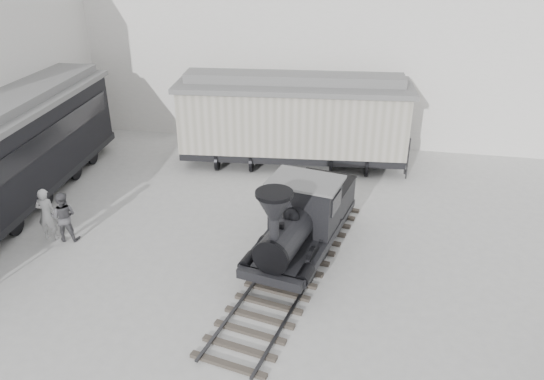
% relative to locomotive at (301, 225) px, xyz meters
% --- Properties ---
extents(ground, '(90.00, 90.00, 0.00)m').
position_rel_locomotive_xyz_m(ground, '(-0.87, -3.82, -1.20)').
color(ground, '#9E9E9B').
extents(north_wall, '(34.00, 2.51, 11.00)m').
position_rel_locomotive_xyz_m(north_wall, '(-0.87, 11.16, 4.35)').
color(north_wall, silver).
rests_on(north_wall, ground).
extents(locomotive, '(3.81, 9.41, 3.25)m').
position_rel_locomotive_xyz_m(locomotive, '(0.00, 0.00, 0.00)').
color(locomotive, '#403B34').
rests_on(locomotive, ground).
extents(boxcar, '(10.04, 3.95, 4.01)m').
position_rel_locomotive_xyz_m(boxcar, '(-1.41, 7.38, 0.90)').
color(boxcar, black).
rests_on(boxcar, ground).
extents(passenger_coach, '(3.81, 14.13, 3.74)m').
position_rel_locomotive_xyz_m(passenger_coach, '(-10.88, 1.04, 0.87)').
color(passenger_coach, black).
rests_on(passenger_coach, ground).
extents(visitor_a, '(0.73, 0.52, 1.85)m').
position_rel_locomotive_xyz_m(visitor_a, '(-8.39, -0.44, -0.27)').
color(visitor_a, '#B5B5B5').
rests_on(visitor_a, ground).
extents(visitor_b, '(0.95, 0.80, 1.73)m').
position_rel_locomotive_xyz_m(visitor_b, '(-7.82, -0.39, -0.33)').
color(visitor_b, '#4A4A4E').
rests_on(visitor_b, ground).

